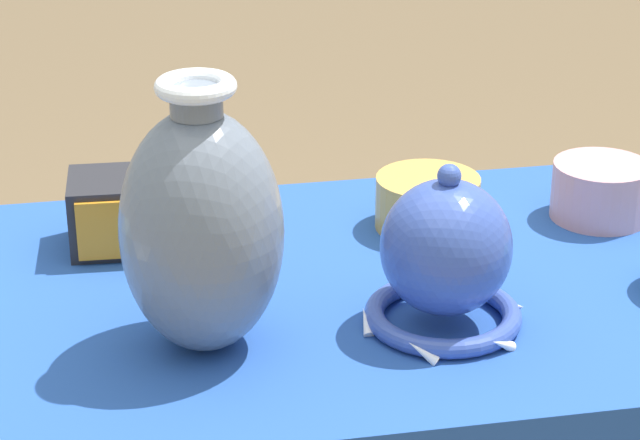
# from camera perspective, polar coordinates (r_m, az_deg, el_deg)

# --- Properties ---
(display_table) EXTENTS (1.17, 0.63, 0.78)m
(display_table) POSITION_cam_1_polar(r_m,az_deg,el_deg) (1.50, 0.11, -6.55)
(display_table) COLOR brown
(display_table) RESTS_ON ground_plane
(vase_tall_bulbous) EXTENTS (0.17, 0.17, 0.30)m
(vase_tall_bulbous) POSITION_cam_1_polar(r_m,az_deg,el_deg) (1.29, -5.43, -0.39)
(vase_tall_bulbous) COLOR slate
(vase_tall_bulbous) RESTS_ON display_table
(vase_dome_bell) EXTENTS (0.19, 0.18, 0.19)m
(vase_dome_bell) POSITION_cam_1_polar(r_m,az_deg,el_deg) (1.36, 5.76, -1.81)
(vase_dome_bell) COLOR #3851A8
(vase_dome_bell) RESTS_ON display_table
(mosaic_tile_box) EXTENTS (0.17, 0.12, 0.09)m
(mosaic_tile_box) POSITION_cam_1_polar(r_m,az_deg,el_deg) (1.57, -8.28, 0.41)
(mosaic_tile_box) COLOR #232328
(mosaic_tile_box) RESTS_ON display_table
(pot_squat_ochre) EXTENTS (0.13, 0.13, 0.07)m
(pot_squat_ochre) POSITION_cam_1_polar(r_m,az_deg,el_deg) (1.61, 4.94, 0.81)
(pot_squat_ochre) COLOR gold
(pot_squat_ochre) RESTS_ON display_table
(pot_squat_rose) EXTENTS (0.13, 0.13, 0.07)m
(pot_squat_rose) POSITION_cam_1_polar(r_m,az_deg,el_deg) (1.67, 12.70, 1.31)
(pot_squat_rose) COLOR #D19399
(pot_squat_rose) RESTS_ON display_table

